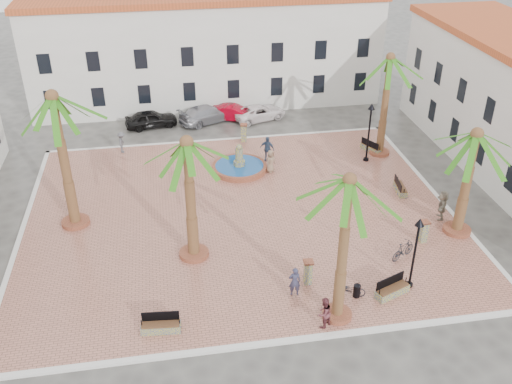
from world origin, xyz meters
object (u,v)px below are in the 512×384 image
lamppost_s (417,241)px  pedestrian_fountain_b (267,149)px  car_white (260,112)px  fountain (239,166)px  palm_sw (188,158)px  pedestrian_fountain_a (271,161)px  bench_ne (371,148)px  car_silver (208,114)px  lamppost_e (370,122)px  bollard_e (424,231)px  pedestrian_north (122,142)px  cyclist_b (324,313)px  bicycle_a (350,289)px  palm_ne (389,69)px  bollard_n (244,132)px  palm_nw (55,112)px  palm_e (474,148)px  bench_e (400,188)px  bench_s (161,326)px  bicycle_b (403,250)px  car_red (234,113)px  cyclist_a (295,281)px  pedestrian_east (442,205)px  car_black (151,119)px  palm_s (348,196)px  bench_se (392,290)px

lamppost_s → pedestrian_fountain_b: size_ratio=2.15×
car_white → fountain: bearing=143.6°
palm_sw → pedestrian_fountain_a: 11.95m
bench_ne → car_silver: bearing=28.8°
lamppost_e → bollard_e: lamppost_e is taller
bench_ne → lamppost_e: (-0.87, -1.39, 2.73)m
pedestrian_north → cyclist_b: bearing=-151.3°
bicycle_a → palm_ne: bearing=-9.0°
bollard_n → bench_ne: bearing=-20.3°
palm_nw → palm_e: 22.75m
fountain → palm_e: (11.52, -9.79, 5.20)m
palm_e → bench_e: 7.36m
cyclist_b → pedestrian_fountain_a: bearing=-126.3°
bench_s → palm_sw: bearing=76.1°
lamppost_e → bicycle_b: 12.04m
car_red → car_silver: (-2.19, -0.01, 0.07)m
bollard_n → bench_s: bearing=-109.2°
cyclist_a → bench_s: bearing=16.6°
pedestrian_east → car_black: bearing=-111.3°
bollard_e → bicycle_b: bollard_e is taller
car_red → car_white: (2.18, -0.21, -0.02)m
cyclist_a → bicycle_a: cyclist_a is taller
pedestrian_north → car_black: pedestrian_north is taller
palm_s → palm_sw: bearing=136.7°
cyclist_a → cyclist_b: size_ratio=1.01×
lamppost_e → car_red: 12.85m
bench_s → cyclist_b: 7.58m
bench_se → pedestrian_fountain_a: bearing=82.3°
pedestrian_fountain_b → car_red: 8.32m
bench_s → lamppost_e: lamppost_e is taller
cyclist_a → cyclist_b: bearing=113.2°
pedestrian_north → pedestrian_fountain_b: bearing=-104.3°
bench_s → bench_e: bearing=38.3°
bench_s → fountain: bearing=74.1°
palm_nw → car_white: bearing=46.0°
palm_nw → cyclist_a: bearing=-36.6°
fountain → pedestrian_fountain_b: 2.53m
car_white → pedestrian_north: bearing=95.2°
pedestrian_north → bench_se: bearing=-140.7°
palm_e → bench_ne: palm_e is taller
palm_s → car_silver: size_ratio=1.56×
pedestrian_fountain_a → pedestrian_north: size_ratio=1.02×
lamppost_s → pedestrian_fountain_a: lamppost_s is taller
palm_ne → lamppost_e: palm_ne is taller
bench_ne → bench_se: bearing=137.4°
palm_nw → cyclist_b: palm_nw is taller
palm_nw → bicycle_b: palm_nw is taller
palm_ne → bench_s: palm_ne is taller
pedestrian_fountain_a → car_black: bearing=88.6°
palm_s → bollard_e: size_ratio=5.71×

